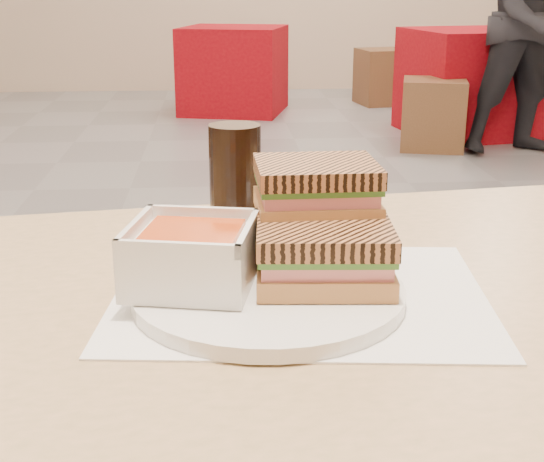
{
  "coord_description": "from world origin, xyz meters",
  "views": [
    {
      "loc": [
        -0.04,
        -2.7,
        1.05
      ],
      "look_at": [
        0.01,
        -2.0,
        0.82
      ],
      "focal_mm": 50.39,
      "sensor_mm": 36.0,
      "label": 1
    }
  ],
  "objects": [
    {
      "name": "main_table",
      "position": [
        -0.05,
        -2.01,
        0.64
      ],
      "size": [
        1.28,
        0.85,
        0.75
      ],
      "color": "tan",
      "rests_on": "ground"
    },
    {
      "name": "tray_liner",
      "position": [
        0.04,
        -2.0,
        0.75
      ],
      "size": [
        0.4,
        0.32,
        0.0
      ],
      "color": "white",
      "rests_on": "main_table"
    },
    {
      "name": "plate",
      "position": [
        0.01,
        -2.01,
        0.76
      ],
      "size": [
        0.27,
        0.27,
        0.01
      ],
      "color": "white",
      "rests_on": "tray_liner"
    },
    {
      "name": "soup_bowl",
      "position": [
        -0.07,
        -2.0,
        0.79
      ],
      "size": [
        0.14,
        0.14,
        0.06
      ],
      "color": "white",
      "rests_on": "plate"
    },
    {
      "name": "panini_lower",
      "position": [
        0.06,
        -2.0,
        0.8
      ],
      "size": [
        0.14,
        0.12,
        0.06
      ],
      "color": "#BC814D",
      "rests_on": "plate"
    },
    {
      "name": "panini_upper",
      "position": [
        0.06,
        -1.94,
        0.85
      ],
      "size": [
        0.13,
        0.11,
        0.06
      ],
      "color": "#BC814D",
      "rests_on": "panini_lower"
    },
    {
      "name": "cola_glass",
      "position": [
        -0.02,
        -1.79,
        0.82
      ],
      "size": [
        0.06,
        0.06,
        0.14
      ],
      "color": "black",
      "rests_on": "main_table"
    },
    {
      "name": "bg_table_1",
      "position": [
        1.76,
        2.6,
        0.36
      ],
      "size": [
        0.95,
        0.95,
        0.73
      ],
      "color": "maroon",
      "rests_on": "ground"
    },
    {
      "name": "bg_table_2",
      "position": [
        0.12,
        3.67,
        0.34
      ],
      "size": [
        0.95,
        0.95,
        0.69
      ],
      "color": "maroon",
      "rests_on": "ground"
    },
    {
      "name": "bg_chair_1l",
      "position": [
        1.37,
        2.13,
        0.22
      ],
      "size": [
        0.48,
        0.48,
        0.45
      ],
      "color": "brown",
      "rests_on": "ground"
    },
    {
      "name": "bg_chair_2l",
      "position": [
        0.12,
        3.77,
        0.24
      ],
      "size": [
        0.53,
        0.53,
        0.48
      ],
      "color": "brown",
      "rests_on": "ground"
    },
    {
      "name": "bg_chair_2r",
      "position": [
        1.44,
        4.0,
        0.24
      ],
      "size": [
        0.49,
        0.49,
        0.47
      ],
      "color": "brown",
      "rests_on": "ground"
    },
    {
      "name": "patron_b",
      "position": [
        1.92,
        1.93,
        0.83
      ],
      "size": [
        0.9,
        0.76,
        1.66
      ],
      "color": "black",
      "rests_on": "ground"
    }
  ]
}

